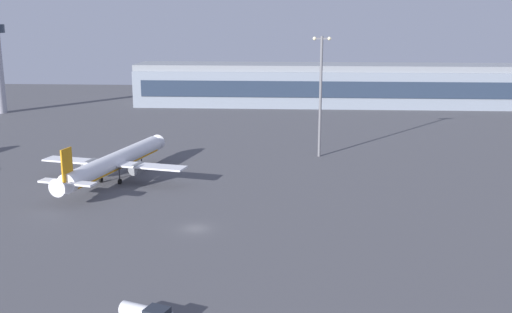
# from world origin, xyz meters

# --- Properties ---
(ground_plane) EXTENTS (416.00, 416.00, 0.00)m
(ground_plane) POSITION_xyz_m (0.00, 0.00, 0.00)
(ground_plane) COLOR #4C4C51
(terminal_building) EXTENTS (172.59, 22.40, 16.40)m
(terminal_building) POSITION_xyz_m (40.94, 142.86, 8.09)
(terminal_building) COLOR gray
(terminal_building) RESTS_ON ground
(airplane_taxiway_distant) EXTENTS (33.27, 42.45, 11.00)m
(airplane_taxiway_distant) POSITION_xyz_m (-22.25, 28.64, 4.16)
(airplane_taxiway_distant) COLOR white
(airplane_taxiway_distant) RESTS_ON ground
(apron_light_central) EXTENTS (4.80, 0.90, 30.31)m
(apron_light_central) POSITION_xyz_m (23.33, 54.41, 17.05)
(apron_light_central) COLOR slate
(apron_light_central) RESTS_ON ground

